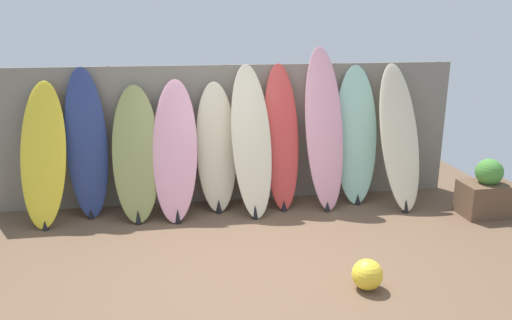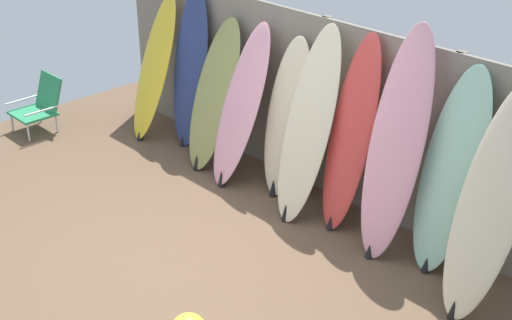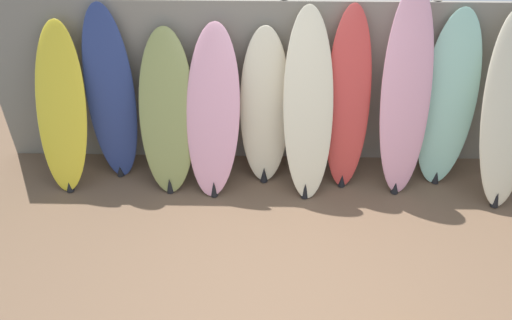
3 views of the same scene
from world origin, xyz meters
name	(u,v)px [view 2 (image 2 of 3)]	position (x,y,z in m)	size (l,w,h in m)	color
ground	(164,262)	(0.00, 0.00, 0.00)	(7.68, 7.68, 0.00)	brown
fence_back	(321,106)	(0.00, 2.01, 0.90)	(6.08, 0.11, 1.80)	gray
surfboard_yellow_0	(154,69)	(-2.20, 1.59, 0.83)	(0.58, 0.69, 1.67)	yellow
surfboard_navy_1	(190,70)	(-1.73, 1.74, 0.89)	(0.53, 0.45, 1.81)	navy
surfboard_olive_2	(214,96)	(-1.15, 1.59, 0.79)	(0.56, 0.65, 1.60)	olive
surfboard_pink_3	(241,107)	(-0.68, 1.55, 0.82)	(0.61, 0.73, 1.66)	pink
surfboard_cream_4	(287,119)	(-0.17, 1.70, 0.80)	(0.51, 0.44, 1.62)	beige
surfboard_cream_5	(308,127)	(0.25, 1.54, 0.90)	(0.55, 0.71, 1.83)	beige
surfboard_red_6	(351,136)	(0.65, 1.67, 0.90)	(0.45, 0.53, 1.83)	#D13D38
surfboard_pink_7	(396,146)	(1.19, 1.61, 1.01)	(0.56, 0.65, 2.04)	pink
surfboard_seafoam_8	(450,174)	(1.66, 1.72, 0.88)	(0.59, 0.51, 1.79)	#9ED6BC
surfboard_cream_9	(491,204)	(2.16, 1.50, 0.90)	(0.54, 0.83, 1.82)	beige
beach_chair	(40,104)	(-3.29, 0.65, 0.33)	(0.50, 0.55, 0.66)	silver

